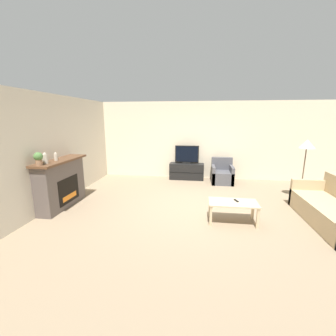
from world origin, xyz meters
name	(u,v)px	position (x,y,z in m)	size (l,w,h in m)	color
ground_plane	(193,208)	(0.00, 0.00, 0.00)	(24.00, 24.00, 0.00)	#89755B
wall_back	(197,141)	(0.00, 2.89, 1.35)	(12.00, 0.06, 2.70)	beige
wall_left	(57,150)	(-3.42, 0.00, 1.35)	(0.06, 12.00, 2.70)	beige
fireplace	(61,183)	(-3.20, -0.32, 0.59)	(0.49, 1.62, 1.17)	#564C47
mantel_vase_left	(45,159)	(-3.18, -0.80, 1.28)	(0.11, 0.11, 0.24)	beige
mantel_vase_centre_left	(56,157)	(-3.18, -0.44, 1.26)	(0.08, 0.08, 0.19)	beige
potted_plant	(38,158)	(-3.18, -1.00, 1.33)	(0.18, 0.18, 0.28)	#936B4C
tv_stand	(187,171)	(-0.32, 2.62, 0.28)	(1.20, 0.41, 0.57)	black
tv	(187,155)	(-0.32, 2.62, 0.86)	(0.82, 0.18, 0.63)	black
armchair	(222,175)	(0.89, 2.34, 0.27)	(0.70, 0.76, 0.82)	#4C4C51
coffee_table	(233,205)	(0.82, -0.65, 0.38)	(0.99, 0.51, 0.45)	#CCB289
remote	(236,201)	(0.89, -0.58, 0.46)	(0.09, 0.15, 0.02)	black
couch	(336,212)	(2.88, -0.49, 0.29)	(0.90, 2.15, 0.88)	tan
floor_lamp	(307,147)	(2.80, 0.95, 1.42)	(0.40, 0.40, 1.61)	black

